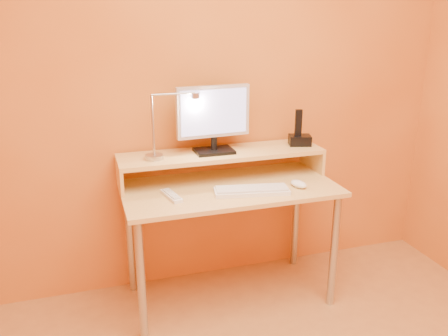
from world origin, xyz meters
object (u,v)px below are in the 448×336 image
object	(u,v)px
remote_control	(172,196)
keyboard	(252,191)
mouse	(299,184)
monitor_panel	(213,111)
lamp_base	(154,157)
phone_dock	(300,140)

from	to	relation	value
remote_control	keyboard	bearing A→B (deg)	-20.89
mouse	keyboard	bearing A→B (deg)	165.56
monitor_panel	lamp_base	bearing A→B (deg)	-177.26
keyboard	mouse	bearing A→B (deg)	11.33
mouse	remote_control	xyz separation A→B (m)	(-0.71, 0.06, -0.01)
monitor_panel	remote_control	distance (m)	0.54
keyboard	mouse	xyz separation A→B (m)	(0.28, 0.01, 0.01)
monitor_panel	mouse	bearing A→B (deg)	-39.25
lamp_base	mouse	size ratio (longest dim) A/B	0.88
monitor_panel	remote_control	bearing A→B (deg)	-145.90
lamp_base	mouse	world-z (taller)	lamp_base
lamp_base	remote_control	size ratio (longest dim) A/B	0.52
lamp_base	phone_dock	size ratio (longest dim) A/B	0.77
lamp_base	keyboard	size ratio (longest dim) A/B	0.25
lamp_base	keyboard	distance (m)	0.57
monitor_panel	lamp_base	size ratio (longest dim) A/B	4.28
phone_dock	lamp_base	bearing A→B (deg)	-161.64
mouse	remote_control	distance (m)	0.71
mouse	monitor_panel	bearing A→B (deg)	128.78
monitor_panel	keyboard	bearing A→B (deg)	-70.69
monitor_panel	mouse	distance (m)	0.63
monitor_panel	remote_control	xyz separation A→B (m)	(-0.30, -0.23, -0.39)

